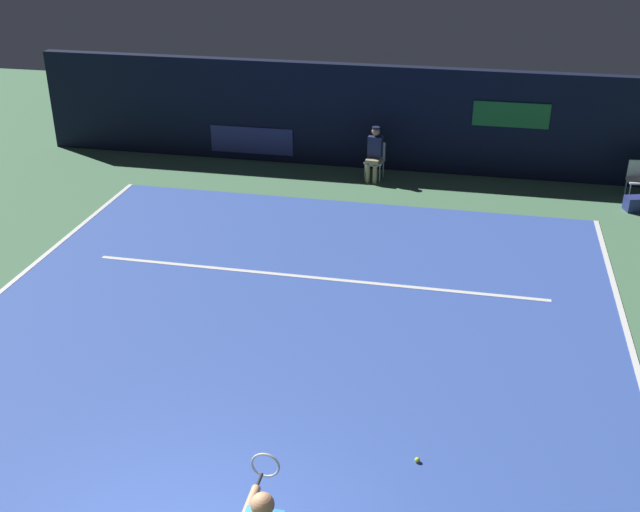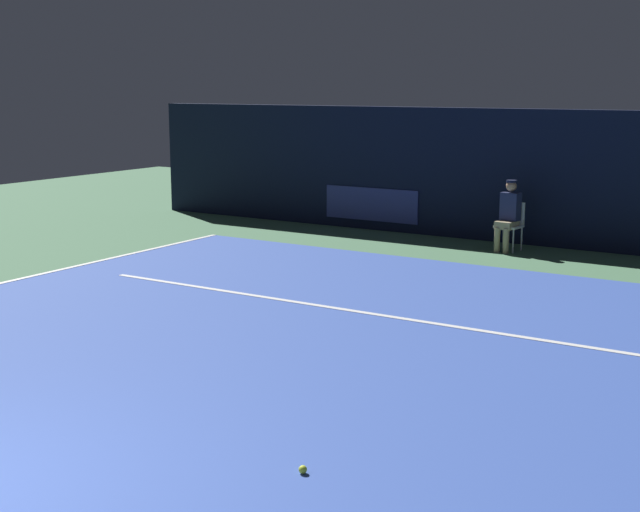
# 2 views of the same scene
# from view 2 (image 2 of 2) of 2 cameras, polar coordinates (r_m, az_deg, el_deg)

# --- Properties ---
(ground_plane) EXTENTS (33.79, 33.79, 0.00)m
(ground_plane) POSITION_cam_2_polar(r_m,az_deg,el_deg) (10.49, -4.10, -5.97)
(ground_plane) COLOR #4C7A56
(court_surface) EXTENTS (10.88, 11.84, 0.01)m
(court_surface) POSITION_cam_2_polar(r_m,az_deg,el_deg) (10.49, -4.10, -5.94)
(court_surface) COLOR #3856B2
(court_surface) RESTS_ON ground
(line_service) EXTENTS (8.48, 0.10, 0.01)m
(line_service) POSITION_cam_2_polar(r_m,az_deg,el_deg) (12.16, 1.67, -3.49)
(line_service) COLOR white
(line_service) RESTS_ON court_surface
(back_wall) EXTENTS (17.28, 0.33, 2.60)m
(back_wall) POSITION_cam_2_polar(r_m,az_deg,el_deg) (17.65, 12.26, 5.05)
(back_wall) COLOR black
(back_wall) RESTS_ON ground
(line_judge_on_chair) EXTENTS (0.49, 0.56, 1.32)m
(line_judge_on_chair) POSITION_cam_2_polar(r_m,az_deg,el_deg) (16.75, 12.08, 2.64)
(line_judge_on_chair) COLOR white
(line_judge_on_chair) RESTS_ON ground
(tennis_ball) EXTENTS (0.07, 0.07, 0.07)m
(tennis_ball) POSITION_cam_2_polar(r_m,az_deg,el_deg) (7.24, -1.11, -13.61)
(tennis_ball) COLOR #CCE033
(tennis_ball) RESTS_ON court_surface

